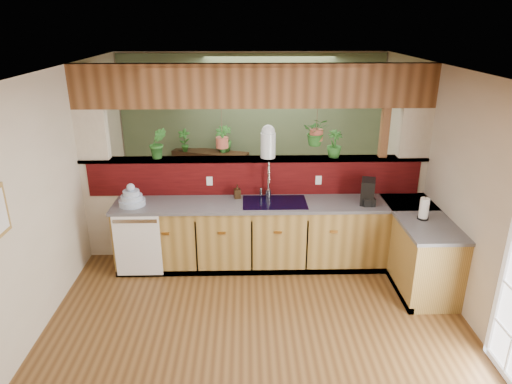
{
  "coord_description": "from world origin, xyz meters",
  "views": [
    {
      "loc": [
        -0.12,
        -4.45,
        3.12
      ],
      "look_at": [
        0.0,
        0.7,
        1.15
      ],
      "focal_mm": 32.0,
      "sensor_mm": 36.0,
      "label": 1
    }
  ],
  "objects_px": {
    "faucet": "(268,179)",
    "glass_jar": "(268,141)",
    "dish_stack": "(132,198)",
    "paper_towel": "(424,209)",
    "soap_dispenser": "(237,191)",
    "coffee_maker": "(368,193)",
    "shelving_console": "(211,175)"
  },
  "relations": [
    {
      "from": "faucet",
      "to": "glass_jar",
      "type": "distance_m",
      "value": 0.5
    },
    {
      "from": "dish_stack",
      "to": "paper_towel",
      "type": "xyz_separation_m",
      "value": [
        3.53,
        -0.51,
        0.04
      ]
    },
    {
      "from": "soap_dispenser",
      "to": "glass_jar",
      "type": "bearing_deg",
      "value": 27.36
    },
    {
      "from": "dish_stack",
      "to": "coffee_maker",
      "type": "relative_size",
      "value": 1.05
    },
    {
      "from": "dish_stack",
      "to": "paper_towel",
      "type": "relative_size",
      "value": 1.18
    },
    {
      "from": "dish_stack",
      "to": "soap_dispenser",
      "type": "height_order",
      "value": "dish_stack"
    },
    {
      "from": "coffee_maker",
      "to": "shelving_console",
      "type": "distance_m",
      "value": 3.23
    },
    {
      "from": "dish_stack",
      "to": "faucet",
      "type": "bearing_deg",
      "value": 6.53
    },
    {
      "from": "shelving_console",
      "to": "faucet",
      "type": "bearing_deg",
      "value": -46.96
    },
    {
      "from": "faucet",
      "to": "soap_dispenser",
      "type": "height_order",
      "value": "faucet"
    },
    {
      "from": "faucet",
      "to": "dish_stack",
      "type": "bearing_deg",
      "value": -173.47
    },
    {
      "from": "coffee_maker",
      "to": "paper_towel",
      "type": "distance_m",
      "value": 0.73
    },
    {
      "from": "paper_towel",
      "to": "shelving_console",
      "type": "xyz_separation_m",
      "value": [
        -2.71,
        2.83,
        -0.53
      ]
    },
    {
      "from": "dish_stack",
      "to": "paper_towel",
      "type": "bearing_deg",
      "value": -8.22
    },
    {
      "from": "paper_towel",
      "to": "glass_jar",
      "type": "height_order",
      "value": "glass_jar"
    },
    {
      "from": "soap_dispenser",
      "to": "paper_towel",
      "type": "relative_size",
      "value": 0.66
    },
    {
      "from": "soap_dispenser",
      "to": "paper_towel",
      "type": "xyz_separation_m",
      "value": [
        2.2,
        -0.72,
        0.03
      ]
    },
    {
      "from": "dish_stack",
      "to": "glass_jar",
      "type": "relative_size",
      "value": 0.75
    },
    {
      "from": "faucet",
      "to": "dish_stack",
      "type": "relative_size",
      "value": 1.51
    },
    {
      "from": "faucet",
      "to": "shelving_console",
      "type": "xyz_separation_m",
      "value": [
        -0.91,
        2.12,
        -0.67
      ]
    },
    {
      "from": "faucet",
      "to": "paper_towel",
      "type": "xyz_separation_m",
      "value": [
        1.8,
        -0.71,
        -0.14
      ]
    },
    {
      "from": "faucet",
      "to": "soap_dispenser",
      "type": "bearing_deg",
      "value": 178.48
    },
    {
      "from": "faucet",
      "to": "paper_towel",
      "type": "relative_size",
      "value": 1.79
    },
    {
      "from": "shelving_console",
      "to": "coffee_maker",
      "type": "bearing_deg",
      "value": -27.25
    },
    {
      "from": "shelving_console",
      "to": "glass_jar",
      "type": "bearing_deg",
      "value": -44.45
    },
    {
      "from": "soap_dispenser",
      "to": "coffee_maker",
      "type": "xyz_separation_m",
      "value": [
        1.66,
        -0.22,
        0.05
      ]
    },
    {
      "from": "coffee_maker",
      "to": "shelving_console",
      "type": "height_order",
      "value": "coffee_maker"
    },
    {
      "from": "coffee_maker",
      "to": "shelving_console",
      "type": "relative_size",
      "value": 0.24
    },
    {
      "from": "dish_stack",
      "to": "coffee_maker",
      "type": "bearing_deg",
      "value": -0.22
    },
    {
      "from": "faucet",
      "to": "coffee_maker",
      "type": "relative_size",
      "value": 1.59
    },
    {
      "from": "faucet",
      "to": "soap_dispenser",
      "type": "distance_m",
      "value": 0.44
    },
    {
      "from": "coffee_maker",
      "to": "faucet",
      "type": "bearing_deg",
      "value": -173.29
    }
  ]
}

